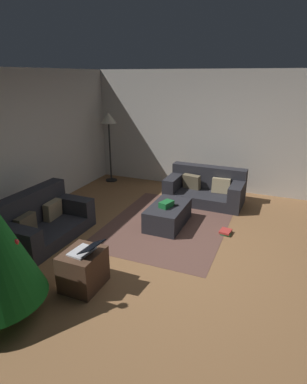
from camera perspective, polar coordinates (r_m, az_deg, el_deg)
ground_plane at (r=4.76m, az=4.92°, el=-11.23°), size 6.40×6.40×0.00m
rear_partition at (r=5.93m, az=-25.13°, el=6.87°), size 6.40×0.12×2.60m
corner_partition at (r=7.22m, az=13.05°, el=10.36°), size 0.12×6.40×2.60m
couch_left at (r=5.41m, az=-19.58°, el=-4.94°), size 1.53×0.88×0.75m
couch_right at (r=6.66m, az=9.33°, el=0.61°), size 0.87×1.56×0.69m
ottoman at (r=5.56m, az=2.60°, el=-4.14°), size 0.98×0.57×0.37m
gift_box at (r=5.41m, az=2.34°, el=-2.20°), size 0.28×0.22×0.10m
tv_remote at (r=5.47m, az=3.68°, el=-2.40°), size 0.12×0.16×0.02m
side_table at (r=4.11m, az=-12.48°, el=-13.35°), size 0.52×0.44×0.48m
laptop at (r=3.92m, az=-12.12°, el=-10.07°), size 0.34×0.40×0.17m
book_stack at (r=5.45m, az=12.84°, el=-7.00°), size 0.23×0.19×0.07m
corner_lamp at (r=7.69m, az=-8.04°, el=12.11°), size 0.36×0.36×1.66m
area_rug at (r=5.64m, az=2.57°, el=-5.81°), size 2.60×2.00×0.01m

